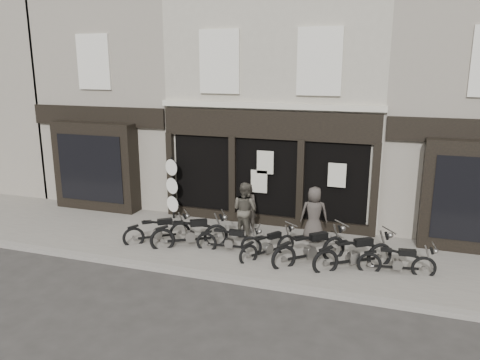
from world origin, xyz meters
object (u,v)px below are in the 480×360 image
(motorcycle_0, at_px, (158,233))
(man_left, at_px, (248,208))
(motorcycle_3, at_px, (268,248))
(advert_sign_post, at_px, (172,191))
(motorcycle_2, at_px, (229,243))
(man_right, at_px, (314,214))
(motorcycle_6, at_px, (398,264))
(man_centre, at_px, (245,210))
(motorcycle_1, at_px, (190,236))
(motorcycle_4, at_px, (310,251))
(motorcycle_5, at_px, (354,257))

(motorcycle_0, height_order, man_left, man_left)
(motorcycle_3, height_order, advert_sign_post, advert_sign_post)
(motorcycle_2, bearing_deg, advert_sign_post, 137.84)
(advert_sign_post, bearing_deg, man_right, 14.19)
(motorcycle_6, xyz_separation_m, man_centre, (-4.51, 1.23, 0.62))
(motorcycle_0, bearing_deg, motorcycle_1, -38.40)
(motorcycle_4, bearing_deg, motorcycle_3, 135.18)
(motorcycle_1, relative_size, motorcycle_5, 1.03)
(man_left, bearing_deg, motorcycle_4, 125.70)
(motorcycle_3, bearing_deg, man_right, 5.15)
(motorcycle_4, distance_m, advert_sign_post, 5.63)
(motorcycle_4, bearing_deg, motorcycle_6, -41.96)
(man_centre, bearing_deg, motorcycle_1, 68.59)
(motorcycle_6, bearing_deg, man_centre, 156.79)
(motorcycle_0, relative_size, motorcycle_1, 0.84)
(motorcycle_0, relative_size, motorcycle_5, 0.87)
(motorcycle_4, distance_m, man_left, 2.94)
(motorcycle_0, relative_size, motorcycle_4, 0.94)
(motorcycle_2, distance_m, man_right, 2.72)
(motorcycle_6, xyz_separation_m, advert_sign_post, (-7.41, 2.09, 0.74))
(motorcycle_4, relative_size, man_left, 1.20)
(motorcycle_4, xyz_separation_m, motorcycle_6, (2.24, 0.04, -0.07))
(man_centre, bearing_deg, motorcycle_6, -170.90)
(motorcycle_6, bearing_deg, motorcycle_4, 173.02)
(man_centre, height_order, man_right, man_centre)
(man_left, distance_m, man_centre, 0.48)
(motorcycle_3, height_order, man_centre, man_centre)
(motorcycle_2, bearing_deg, man_centre, 81.42)
(motorcycle_1, distance_m, man_centre, 1.87)
(advert_sign_post, bearing_deg, man_left, 12.13)
(advert_sign_post, bearing_deg, man_centre, 3.42)
(motorcycle_0, distance_m, motorcycle_2, 2.30)
(motorcycle_4, bearing_deg, advert_sign_post, 114.62)
(motorcycle_0, relative_size, motorcycle_3, 1.06)
(motorcycle_0, bearing_deg, man_left, -1.01)
(motorcycle_6, distance_m, man_centre, 4.72)
(motorcycle_1, relative_size, man_left, 1.34)
(motorcycle_2, height_order, man_centre, man_centre)
(motorcycle_1, distance_m, man_right, 3.74)
(motorcycle_4, distance_m, motorcycle_5, 1.15)
(motorcycle_0, height_order, motorcycle_4, motorcycle_4)
(motorcycle_5, relative_size, man_centre, 1.16)
(motorcycle_3, distance_m, motorcycle_6, 3.42)
(motorcycle_1, height_order, motorcycle_5, motorcycle_1)
(motorcycle_4, bearing_deg, motorcycle_5, -43.22)
(motorcycle_1, height_order, man_right, man_right)
(motorcycle_5, xyz_separation_m, advert_sign_post, (-6.32, 2.13, 0.68))
(motorcycle_5, bearing_deg, motorcycle_0, 145.44)
(motorcycle_2, bearing_deg, man_left, 84.02)
(motorcycle_6, bearing_deg, motorcycle_3, 172.03)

